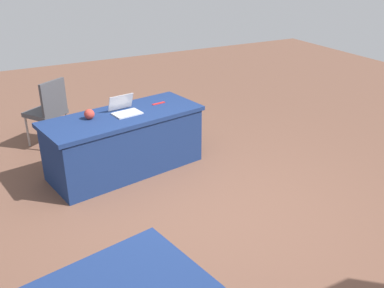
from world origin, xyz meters
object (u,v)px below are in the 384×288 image
Objects in this scene: yarn_ball at (89,114)px; scissors_red at (159,103)px; table_foreground at (125,142)px; laptop_silver at (125,110)px; chair_near_front at (48,109)px.

yarn_ball is 0.66× the size of scissors_red.
table_foreground is 0.57m from yarn_ball.
scissors_red is at bearing -174.49° from laptop_silver.
chair_near_front is 1.21m from yarn_ball.
chair_near_front is at bearing -60.68° from table_foreground.
yarn_ball is at bearing -9.75° from laptop_silver.
chair_near_front is 7.97× the size of yarn_ball.
laptop_silver is at bearing 179.32° from yarn_ball.
table_foreground is 1.36m from chair_near_front.
table_foreground is 0.41m from laptop_silver.
chair_near_front reaches higher than laptop_silver.
chair_near_front is (0.66, -1.18, 0.17)m from table_foreground.
laptop_silver is 0.50m from scissors_red.
scissors_red is (-0.49, -0.13, -0.04)m from laptop_silver.
table_foreground is 11.12× the size of scissors_red.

